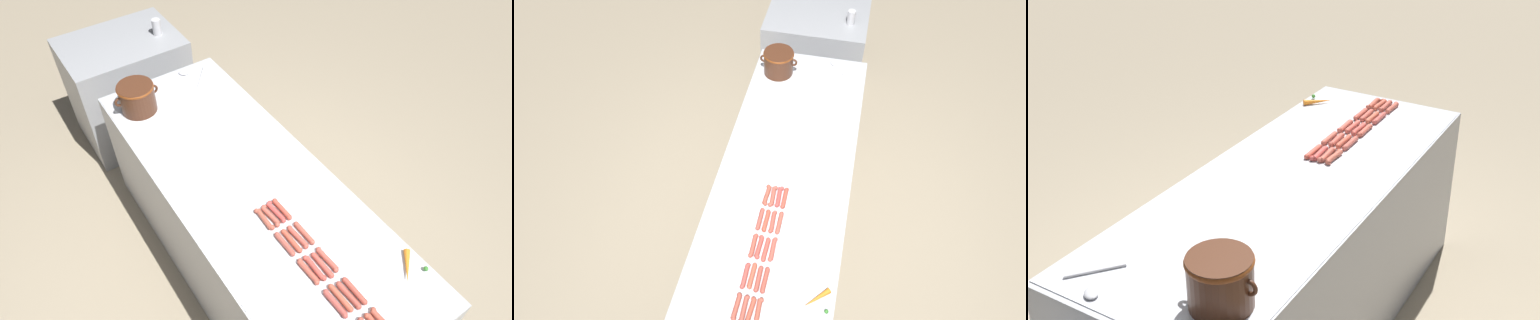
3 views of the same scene
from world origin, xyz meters
TOP-DOWN VIEW (x-y plane):
  - ground_plane at (0.00, 0.00)m, footprint 20.00×20.00m
  - griddle_counter at (0.00, 0.00)m, footprint 0.86×2.32m
  - back_cabinet at (-0.05, 1.71)m, footprint 0.89×0.66m
  - hot_dog_0 at (-0.08, -1.00)m, footprint 0.03×0.16m
  - hot_dog_1 at (-0.08, -0.82)m, footprint 0.03×0.16m
  - hot_dog_2 at (-0.08, -0.63)m, footprint 0.03×0.16m
  - hot_dog_3 at (-0.08, -0.45)m, footprint 0.03×0.16m
  - hot_dog_4 at (-0.08, -0.27)m, footprint 0.04×0.16m
  - hot_dog_5 at (-0.04, -1.00)m, footprint 0.03×0.16m
  - hot_dog_6 at (-0.04, -0.81)m, footprint 0.03×0.16m
  - hot_dog_7 at (-0.04, -0.63)m, footprint 0.03×0.16m
  - hot_dog_8 at (-0.04, -0.45)m, footprint 0.03×0.16m
  - hot_dog_9 at (-0.04, -0.27)m, footprint 0.04×0.16m
  - hot_dog_10 at (0.00, -1.00)m, footprint 0.04×0.16m
  - hot_dog_11 at (-0.00, -0.82)m, footprint 0.03×0.16m
  - hot_dog_12 at (-0.00, -0.64)m, footprint 0.03×0.16m
  - hot_dog_13 at (0.00, -0.45)m, footprint 0.03×0.16m
  - hot_dog_14 at (0.00, -0.26)m, footprint 0.04×0.16m
  - hot_dog_15 at (0.04, -1.00)m, footprint 0.03×0.16m
  - hot_dog_16 at (0.04, -0.82)m, footprint 0.03×0.16m
  - hot_dog_17 at (0.04, -0.63)m, footprint 0.03×0.16m
  - hot_dog_18 at (0.04, -0.45)m, footprint 0.03×0.16m
  - hot_dog_19 at (0.04, -0.27)m, footprint 0.03×0.16m
  - bean_pot at (-0.24, 0.90)m, footprint 0.29×0.23m
  - serving_spoon at (0.20, 1.05)m, footprint 0.20×0.23m
  - carrot at (0.33, -0.87)m, footprint 0.14×0.14m
  - soda_can at (0.24, 1.63)m, footprint 0.07×0.07m

SIDE VIEW (x-z plane):
  - ground_plane at x=0.00m, z-range 0.00..0.00m
  - griddle_counter at x=0.00m, z-range 0.00..0.88m
  - back_cabinet at x=-0.05m, z-range 0.00..0.90m
  - serving_spoon at x=0.20m, z-range 0.88..0.90m
  - hot_dog_0 at x=-0.08m, z-range 0.88..0.91m
  - hot_dog_1 at x=-0.08m, z-range 0.88..0.91m
  - hot_dog_2 at x=-0.08m, z-range 0.88..0.91m
  - hot_dog_3 at x=-0.08m, z-range 0.88..0.91m
  - hot_dog_4 at x=-0.08m, z-range 0.88..0.91m
  - hot_dog_5 at x=-0.04m, z-range 0.88..0.91m
  - hot_dog_6 at x=-0.04m, z-range 0.88..0.91m
  - hot_dog_7 at x=-0.04m, z-range 0.88..0.91m
  - hot_dog_8 at x=-0.04m, z-range 0.88..0.91m
  - hot_dog_9 at x=-0.04m, z-range 0.88..0.91m
  - hot_dog_10 at x=0.00m, z-range 0.88..0.91m
  - hot_dog_11 at x=0.00m, z-range 0.88..0.91m
  - hot_dog_12 at x=0.00m, z-range 0.88..0.91m
  - hot_dog_13 at x=0.00m, z-range 0.88..0.91m
  - hot_dog_14 at x=0.00m, z-range 0.88..0.91m
  - hot_dog_15 at x=0.04m, z-range 0.88..0.91m
  - hot_dog_16 at x=0.04m, z-range 0.88..0.91m
  - hot_dog_17 at x=0.04m, z-range 0.88..0.91m
  - hot_dog_18 at x=0.04m, z-range 0.88..0.91m
  - hot_dog_19 at x=0.04m, z-range 0.88..0.91m
  - carrot at x=0.33m, z-range 0.88..0.92m
  - soda_can at x=0.24m, z-range 0.90..1.03m
  - bean_pot at x=-0.24m, z-range 0.90..1.09m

